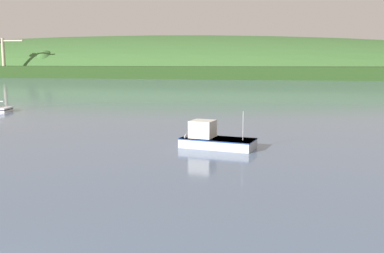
# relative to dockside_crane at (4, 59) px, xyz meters

# --- Properties ---
(far_shoreline_hill) EXTENTS (562.77, 168.12, 40.66)m
(far_shoreline_hill) POSITION_rel_dockside_crane_xyz_m (58.28, 45.50, -7.81)
(far_shoreline_hill) COLOR #27431B
(far_shoreline_hill) RESTS_ON ground
(dockside_crane) EXTENTS (12.46, 3.54, 17.01)m
(dockside_crane) POSITION_rel_dockside_crane_xyz_m (0.00, 0.00, 0.00)
(dockside_crane) COLOR #4C4C51
(dockside_crane) RESTS_ON ground
(fishing_boat_moored) EXTENTS (7.09, 4.41, 4.23)m
(fishing_boat_moored) POSITION_rel_dockside_crane_xyz_m (100.34, -154.18, -7.66)
(fishing_boat_moored) COLOR #ADB2BC
(fishing_boat_moored) RESTS_ON ground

